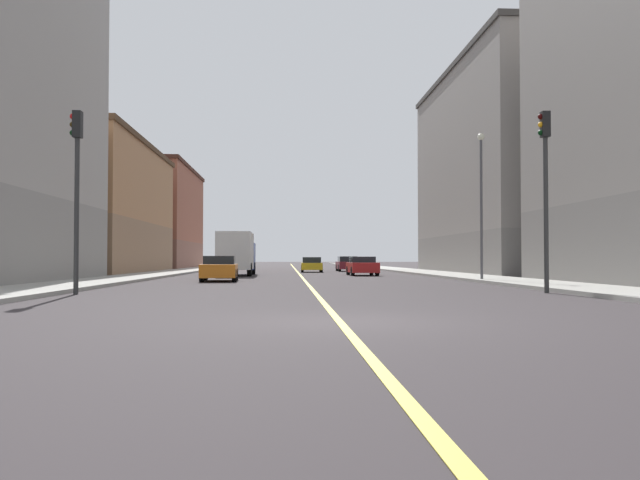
% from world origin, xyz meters
% --- Properties ---
extents(ground_plane, '(400.00, 400.00, 0.00)m').
position_xyz_m(ground_plane, '(0.00, 0.00, 0.00)').
color(ground_plane, '#322C2E').
rests_on(ground_plane, ground).
extents(sidewalk_left, '(3.52, 168.00, 0.15)m').
position_xyz_m(sidewalk_left, '(10.19, 49.00, 0.07)').
color(sidewalk_left, '#9E9B93').
rests_on(sidewalk_left, ground).
extents(sidewalk_right, '(3.52, 168.00, 0.15)m').
position_xyz_m(sidewalk_right, '(-10.19, 49.00, 0.07)').
color(sidewalk_right, '#9E9B93').
rests_on(sidewalk_right, ground).
extents(lane_center_stripe, '(0.16, 154.00, 0.01)m').
position_xyz_m(lane_center_stripe, '(0.00, 49.00, 0.01)').
color(lane_center_stripe, '#E5D14C').
rests_on(lane_center_stripe, ground).
extents(building_left_mid, '(8.44, 25.08, 16.37)m').
position_xyz_m(building_left_mid, '(16.02, 38.59, 8.19)').
color(building_left_mid, slate).
rests_on(building_left_mid, ground).
extents(building_right_midblock, '(8.44, 22.23, 10.39)m').
position_xyz_m(building_right_midblock, '(-16.02, 40.23, 5.21)').
color(building_right_midblock, '#8F6B4F').
rests_on(building_right_midblock, ground).
extents(building_right_distant, '(8.44, 21.07, 11.67)m').
position_xyz_m(building_right_distant, '(-16.02, 63.94, 5.84)').
color(building_right_distant, brown).
rests_on(building_right_distant, ground).
extents(traffic_light_left_near, '(0.40, 0.32, 6.34)m').
position_xyz_m(traffic_light_left_near, '(8.02, 9.76, 4.08)').
color(traffic_light_left_near, '#2D2D2D').
rests_on(traffic_light_left_near, ground).
extents(traffic_light_right_near, '(0.40, 0.32, 6.17)m').
position_xyz_m(traffic_light_right_near, '(-8.05, 9.76, 3.98)').
color(traffic_light_right_near, '#2D2D2D').
rests_on(traffic_light_right_near, ground).
extents(street_lamp_left_near, '(0.36, 0.36, 7.51)m').
position_xyz_m(street_lamp_left_near, '(9.03, 20.56, 4.67)').
color(street_lamp_left_near, '#4C4C51').
rests_on(street_lamp_left_near, ground).
extents(car_orange, '(1.99, 4.13, 1.33)m').
position_xyz_m(car_orange, '(-4.52, 22.17, 0.65)').
color(car_orange, orange).
rests_on(car_orange, ground).
extents(car_yellow, '(1.92, 3.99, 1.30)m').
position_xyz_m(car_yellow, '(1.22, 44.05, 0.64)').
color(car_yellow, gold).
rests_on(car_yellow, ground).
extents(car_maroon, '(1.90, 4.43, 1.37)m').
position_xyz_m(car_maroon, '(4.63, 47.42, 0.68)').
color(car_maroon, maroon).
rests_on(car_maroon, ground).
extents(car_red, '(1.99, 3.98, 1.32)m').
position_xyz_m(car_red, '(4.32, 33.00, 0.66)').
color(car_red, red).
rests_on(car_red, ground).
extents(box_truck, '(2.33, 7.86, 2.95)m').
position_xyz_m(box_truck, '(-4.44, 33.17, 1.58)').
color(box_truck, navy).
rests_on(box_truck, ground).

